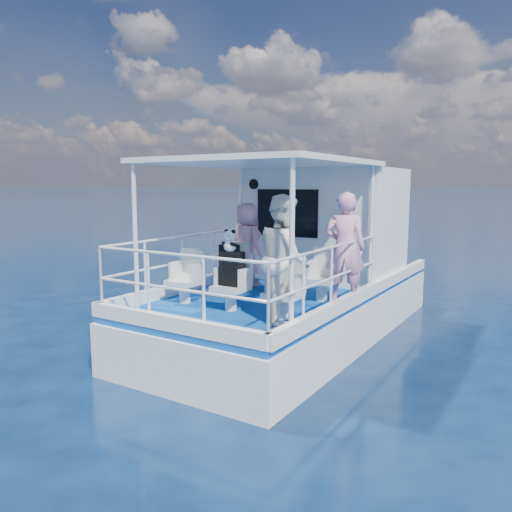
{
  "coord_description": "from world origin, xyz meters",
  "views": [
    {
      "loc": [
        4.23,
        -7.13,
        2.77
      ],
      "look_at": [
        0.01,
        -0.4,
        1.65
      ],
      "focal_mm": 35.0,
      "sensor_mm": 36.0,
      "label": 1
    }
  ],
  "objects_px": {
    "passenger_stbd_aft": "(284,258)",
    "panda": "(230,241)",
    "passenger_port_fwd": "(247,244)",
    "backpack_center": "(232,269)"
  },
  "relations": [
    {
      "from": "passenger_stbd_aft",
      "to": "backpack_center",
      "type": "bearing_deg",
      "value": 45.58
    },
    {
      "from": "backpack_center",
      "to": "passenger_stbd_aft",
      "type": "bearing_deg",
      "value": -6.6
    },
    {
      "from": "passenger_port_fwd",
      "to": "backpack_center",
      "type": "bearing_deg",
      "value": 139.75
    },
    {
      "from": "backpack_center",
      "to": "passenger_port_fwd",
      "type": "bearing_deg",
      "value": 116.52
    },
    {
      "from": "passenger_stbd_aft",
      "to": "panda",
      "type": "height_order",
      "value": "passenger_stbd_aft"
    },
    {
      "from": "panda",
      "to": "passenger_stbd_aft",
      "type": "bearing_deg",
      "value": -4.88
    },
    {
      "from": "passenger_stbd_aft",
      "to": "panda",
      "type": "bearing_deg",
      "value": 47.3
    },
    {
      "from": "passenger_stbd_aft",
      "to": "backpack_center",
      "type": "relative_size",
      "value": 3.41
    },
    {
      "from": "passenger_stbd_aft",
      "to": "backpack_center",
      "type": "height_order",
      "value": "passenger_stbd_aft"
    },
    {
      "from": "panda",
      "to": "passenger_port_fwd",
      "type": "bearing_deg",
      "value": 115.77
    }
  ]
}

